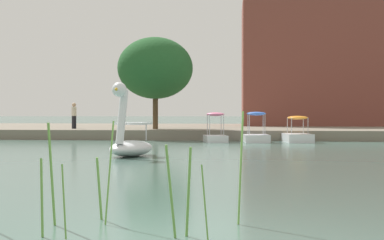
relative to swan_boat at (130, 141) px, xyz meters
name	(u,v)px	position (x,y,z in m)	size (l,w,h in m)	color
ground_plane	(195,234)	(3.92, -13.44, -0.54)	(646.14, 646.14, 0.00)	#47665B
shore_bank_far	(253,130)	(3.92, 24.05, -0.25)	(117.51, 22.75, 0.58)	slate
swan_boat	(130,141)	(0.00, 0.00, 0.00)	(1.74, 2.72, 2.63)	white
pedal_boat_pink	(215,133)	(2.16, 11.22, -0.08)	(1.52, 2.04, 1.61)	white
pedal_boat_blue	(256,134)	(4.36, 11.30, -0.10)	(1.52, 2.13, 1.64)	white
pedal_boat_orange	(297,134)	(6.56, 11.65, -0.12)	(1.68, 2.43, 1.42)	white
tree_broadleaf_right	(155,68)	(-1.92, 15.49, 3.81)	(6.23, 6.07, 5.69)	#4C3823
person_on_path	(74,115)	(-7.19, 15.72, 0.94)	(0.31, 0.31, 1.64)	black
apartment_block	(341,63)	(10.93, 28.59, 5.05)	(15.91, 8.82, 10.03)	brown
reed_clump_foreground	(114,185)	(2.82, -13.34, 0.06)	(3.25, 1.43, 1.58)	#669942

